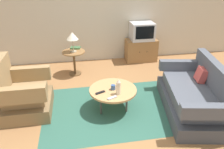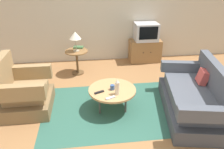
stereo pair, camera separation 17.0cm
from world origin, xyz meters
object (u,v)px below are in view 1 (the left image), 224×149
(armchair, at_px, (22,95))
(mug, at_px, (113,87))
(tv_remote_dark, at_px, (100,92))
(table_lamp, at_px, (72,36))
(tv_remote_silver, at_px, (112,98))
(couch, at_px, (195,96))
(side_table, at_px, (74,58))
(tv_stand, at_px, (141,50))
(vase, at_px, (118,87))
(coffee_table, at_px, (113,90))
(book, at_px, (75,48))
(television, at_px, (142,31))

(armchair, height_order, mug, armchair)
(tv_remote_dark, bearing_deg, mug, -4.81)
(table_lamp, xyz_separation_m, tv_remote_silver, (0.56, -1.78, -0.50))
(couch, distance_m, side_table, 2.68)
(couch, bearing_deg, armchair, 91.64)
(armchair, height_order, table_lamp, table_lamp)
(tv_remote_dark, bearing_deg, tv_remote_silver, -72.78)
(tv_stand, bearing_deg, tv_remote_silver, -116.78)
(vase, bearing_deg, table_lamp, 112.19)
(couch, distance_m, coffee_table, 1.39)
(tv_stand, distance_m, tv_remote_dark, 2.52)
(side_table, height_order, tv_remote_silver, side_table)
(armchair, distance_m, side_table, 1.61)
(couch, height_order, tv_stand, couch)
(armchair, distance_m, tv_stand, 3.21)
(tv_stand, height_order, mug, tv_stand)
(table_lamp, distance_m, book, 0.40)
(armchair, xyz_separation_m, tv_stand, (2.62, 1.86, -0.05))
(television, relative_size, book, 2.38)
(mug, distance_m, tv_remote_silver, 0.28)
(vase, relative_size, tv_remote_dark, 1.61)
(coffee_table, bearing_deg, armchair, 173.01)
(television, bearing_deg, table_lamp, -162.41)
(tv_stand, bearing_deg, television, 90.00)
(coffee_table, height_order, television, television)
(couch, bearing_deg, television, 16.97)
(coffee_table, distance_m, vase, 0.24)
(couch, relative_size, book, 7.45)
(television, bearing_deg, side_table, -163.27)
(armchair, xyz_separation_m, couch, (2.88, -0.46, -0.05))
(tv_remote_silver, distance_m, book, 2.06)
(couch, xyz_separation_m, tv_stand, (-0.25, 2.32, 0.00))
(armchair, relative_size, coffee_table, 1.19)
(television, bearing_deg, tv_remote_dark, -122.04)
(side_table, height_order, mug, side_table)
(coffee_table, relative_size, tv_stand, 1.01)
(mug, xyz_separation_m, tv_remote_dark, (-0.23, -0.08, -0.03))
(couch, relative_size, coffee_table, 2.23)
(mug, bearing_deg, armchair, 172.49)
(couch, distance_m, mug, 1.39)
(tv_stand, height_order, tv_remote_dark, tv_stand)
(vase, distance_m, book, 1.98)
(armchair, relative_size, mug, 8.12)
(table_lamp, bearing_deg, vase, -67.81)
(tv_stand, relative_size, tv_remote_dark, 4.71)
(coffee_table, height_order, mug, mug)
(armchair, height_order, book, armchair)
(armchair, xyz_separation_m, table_lamp, (0.89, 1.31, 0.58))
(television, bearing_deg, mug, -118.26)
(couch, distance_m, tv_stand, 2.33)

